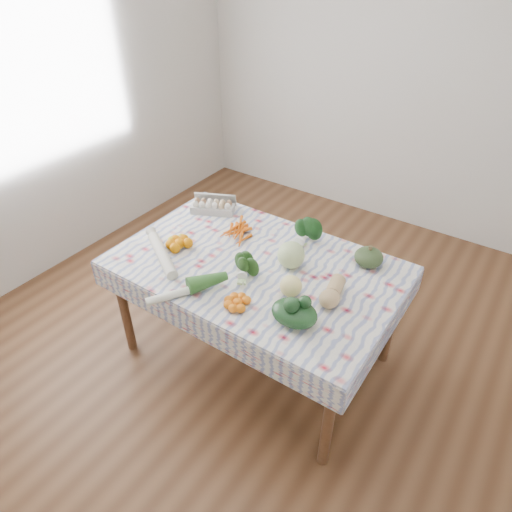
# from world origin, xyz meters

# --- Properties ---
(ground) EXTENTS (4.50, 4.50, 0.00)m
(ground) POSITION_xyz_m (0.00, 0.00, 0.00)
(ground) COLOR #50301B
(ground) RESTS_ON ground
(wall_back) EXTENTS (4.00, 0.04, 2.80)m
(wall_back) POSITION_xyz_m (0.00, 2.25, 1.40)
(wall_back) COLOR silver
(wall_back) RESTS_ON ground
(dining_table) EXTENTS (1.60, 1.00, 0.75)m
(dining_table) POSITION_xyz_m (0.00, 0.00, 0.68)
(dining_table) COLOR brown
(dining_table) RESTS_ON ground
(tablecloth) EXTENTS (1.66, 1.06, 0.01)m
(tablecloth) POSITION_xyz_m (0.00, 0.00, 0.76)
(tablecloth) COLOR white
(tablecloth) RESTS_ON dining_table
(egg_carton) EXTENTS (0.32, 0.23, 0.08)m
(egg_carton) POSITION_xyz_m (-0.59, 0.33, 0.80)
(egg_carton) COLOR #B7B8B3
(egg_carton) RESTS_ON tablecloth
(carrot_bunch) EXTENTS (0.22, 0.20, 0.04)m
(carrot_bunch) POSITION_xyz_m (-0.25, 0.19, 0.78)
(carrot_bunch) COLOR orange
(carrot_bunch) RESTS_ON tablecloth
(kale_bunch) EXTENTS (0.17, 0.15, 0.15)m
(kale_bunch) POSITION_xyz_m (0.13, 0.35, 0.84)
(kale_bunch) COLOR #143D15
(kale_bunch) RESTS_ON tablecloth
(kabocha_squash) EXTENTS (0.18, 0.18, 0.11)m
(kabocha_squash) POSITION_xyz_m (0.55, 0.36, 0.82)
(kabocha_squash) COLOR #344926
(kabocha_squash) RESTS_ON tablecloth
(cabbage) EXTENTS (0.21, 0.21, 0.16)m
(cabbage) POSITION_xyz_m (0.18, 0.10, 0.84)
(cabbage) COLOR #BDD78F
(cabbage) RESTS_ON tablecloth
(butternut_squash) EXTENTS (0.15, 0.25, 0.11)m
(butternut_squash) POSITION_xyz_m (0.51, -0.03, 0.82)
(butternut_squash) COLOR tan
(butternut_squash) RESTS_ON tablecloth
(orange_cluster) EXTENTS (0.26, 0.26, 0.07)m
(orange_cluster) POSITION_xyz_m (-0.48, -0.13, 0.80)
(orange_cluster) COLOR orange
(orange_cluster) RESTS_ON tablecloth
(broccoli) EXTENTS (0.19, 0.19, 0.10)m
(broccoli) POSITION_xyz_m (0.01, -0.13, 0.81)
(broccoli) COLOR #224818
(broccoli) RESTS_ON tablecloth
(mandarin_cluster) EXTENTS (0.20, 0.20, 0.05)m
(mandarin_cluster) POSITION_xyz_m (0.13, -0.36, 0.79)
(mandarin_cluster) COLOR orange
(mandarin_cluster) RESTS_ON tablecloth
(grapefruit) EXTENTS (0.13, 0.13, 0.12)m
(grapefruit) POSITION_xyz_m (0.31, -0.12, 0.82)
(grapefruit) COLOR #EEDF85
(grapefruit) RESTS_ON tablecloth
(spinach_bag) EXTENTS (0.28, 0.24, 0.11)m
(spinach_bag) POSITION_xyz_m (0.43, -0.29, 0.82)
(spinach_bag) COLOR black
(spinach_bag) RESTS_ON tablecloth
(daikon) EXTENTS (0.43, 0.30, 0.07)m
(daikon) POSITION_xyz_m (-0.49, -0.28, 0.79)
(daikon) COLOR silver
(daikon) RESTS_ON tablecloth
(leek) EXTENTS (0.27, 0.41, 0.05)m
(leek) POSITION_xyz_m (-0.16, -0.44, 0.79)
(leek) COLOR white
(leek) RESTS_ON tablecloth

